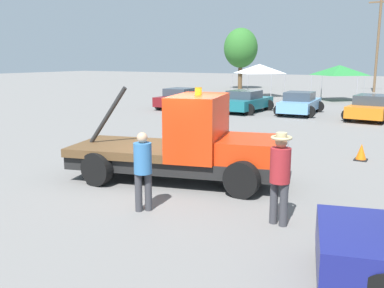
% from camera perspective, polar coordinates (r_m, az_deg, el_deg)
% --- Properties ---
extents(ground_plane, '(160.00, 160.00, 0.00)m').
position_cam_1_polar(ground_plane, '(11.69, -2.13, -4.81)').
color(ground_plane, slate).
extents(tow_truck, '(6.07, 3.43, 2.52)m').
position_cam_1_polar(tow_truck, '(11.35, -0.43, -0.22)').
color(tow_truck, black).
rests_on(tow_truck, ground).
extents(person_near_truck, '(0.41, 0.41, 1.86)m').
position_cam_1_polar(person_near_truck, '(8.49, 11.66, -3.58)').
color(person_near_truck, '#38383D').
rests_on(person_near_truck, ground).
extents(person_at_hood, '(0.38, 0.38, 1.73)m').
position_cam_1_polar(person_at_hood, '(9.17, -6.57, -2.94)').
color(person_at_hood, '#38383D').
rests_on(person_at_hood, ground).
extents(parked_car_maroon, '(2.53, 4.40, 1.34)m').
position_cam_1_polar(parked_car_maroon, '(28.67, -1.44, 6.09)').
color(parked_car_maroon, maroon).
rests_on(parked_car_maroon, ground).
extents(parked_car_teal, '(2.61, 4.40, 1.34)m').
position_cam_1_polar(parked_car_teal, '(26.80, 7.12, 5.65)').
color(parked_car_teal, '#196670').
rests_on(parked_car_teal, ground).
extents(parked_car_skyblue, '(2.57, 4.47, 1.34)m').
position_cam_1_polar(parked_car_skyblue, '(26.28, 14.17, 5.28)').
color(parked_car_skyblue, '#669ED1').
rests_on(parked_car_skyblue, ground).
extents(parked_car_orange, '(2.68, 4.93, 1.34)m').
position_cam_1_polar(parked_car_orange, '(25.34, 22.97, 4.53)').
color(parked_car_orange, orange).
rests_on(parked_car_orange, ground).
extents(canopy_tent_white, '(3.57, 3.57, 2.80)m').
position_cam_1_polar(canopy_tent_white, '(37.88, 8.96, 9.88)').
color(canopy_tent_white, '#9E9EA3').
rests_on(canopy_tent_white, ground).
extents(canopy_tent_green, '(3.40, 3.40, 2.77)m').
position_cam_1_polar(canopy_tent_green, '(35.47, 19.04, 9.29)').
color(canopy_tent_green, '#9E9EA3').
rests_on(canopy_tent_green, ground).
extents(tree_left, '(3.65, 3.65, 6.53)m').
position_cam_1_polar(tree_left, '(47.76, 6.51, 12.58)').
color(tree_left, brown).
rests_on(tree_left, ground).
extents(traffic_cone, '(0.40, 0.40, 0.55)m').
position_cam_1_polar(traffic_cone, '(14.89, 21.63, -1.09)').
color(traffic_cone, black).
rests_on(traffic_cone, ground).
extents(utility_pole, '(2.20, 0.24, 9.73)m').
position_cam_1_polar(utility_pole, '(46.15, 23.57, 12.72)').
color(utility_pole, brown).
rests_on(utility_pole, ground).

